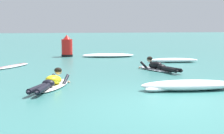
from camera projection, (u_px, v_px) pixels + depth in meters
The scene contains 8 objects.
ground_plane at pixel (95, 60), 17.01m from camera, with size 120.00×120.00×0.00m, color #387A75.
surfer_near at pixel (52, 83), 9.31m from camera, with size 1.35×2.51×0.53m.
surfer_far at pixel (158, 67), 12.88m from camera, with size 1.05×2.45×0.54m.
drifting_surfboard at pixel (12, 66), 13.96m from camera, with size 1.58×2.20×0.16m.
whitewater_front at pixel (108, 55), 18.54m from camera, with size 2.92×1.52×0.18m.
whitewater_mid_left at pixel (189, 85), 9.01m from camera, with size 2.64×0.98×0.27m.
whitewater_mid_right at pixel (173, 60), 15.72m from camera, with size 2.36×0.88×0.20m.
channel_marker_buoy at pixel (67, 48), 18.58m from camera, with size 0.62×0.62×1.19m.
Camera 1 is at (-2.82, -6.71, 1.70)m, focal length 54.84 mm.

